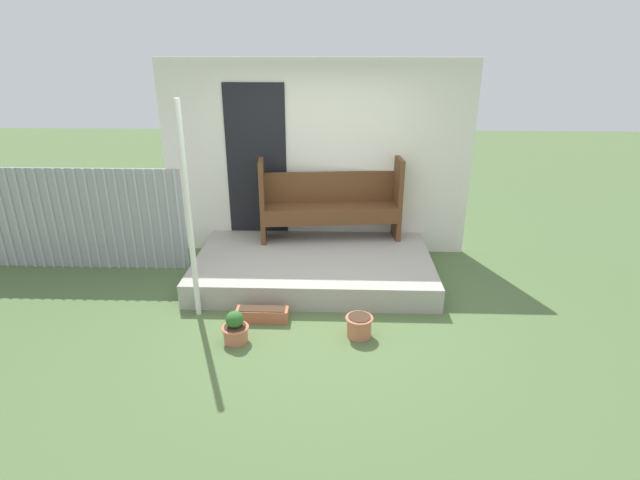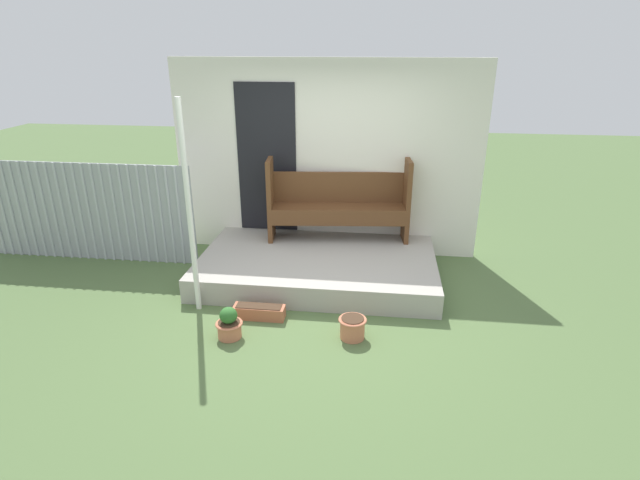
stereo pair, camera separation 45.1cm
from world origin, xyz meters
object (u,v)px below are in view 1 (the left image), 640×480
at_px(bench, 330,200).
at_px(flower_pot_left, 235,329).
at_px(support_post, 189,215).
at_px(flower_pot_middle, 359,325).
at_px(planter_box_rect, 262,314).

distance_m(bench, flower_pot_left, 2.40).
distance_m(support_post, flower_pot_left, 1.24).
xyz_separation_m(flower_pot_left, flower_pot_middle, (1.23, 0.14, -0.02)).
distance_m(bench, planter_box_rect, 2.00).
relative_size(support_post, bench, 1.22).
bearing_deg(support_post, bench, 48.48).
relative_size(bench, flower_pot_left, 5.64).
bearing_deg(flower_pot_middle, flower_pot_left, -173.48).
bearing_deg(support_post, planter_box_rect, -9.54).
bearing_deg(flower_pot_left, support_post, 134.46).
xyz_separation_m(support_post, planter_box_rect, (0.72, -0.12, -1.07)).
height_order(support_post, flower_pot_middle, support_post).
bearing_deg(bench, flower_pot_middle, -86.54).
distance_m(support_post, planter_box_rect, 1.30).
bearing_deg(flower_pot_middle, bench, 99.41).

